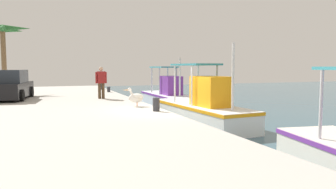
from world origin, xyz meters
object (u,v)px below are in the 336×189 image
at_px(mooring_bollard_third, 156,104).
at_px(palm_tree, 4,36).
at_px(fishing_boat_second, 203,109).
at_px(parked_car, 9,86).
at_px(fisherman_standing, 101,81).
at_px(mooring_bollard_nearest, 102,86).
at_px(fishing_boat_nearest, 167,96).
at_px(pelican, 136,97).
at_px(mooring_bollard_second, 109,89).

xyz_separation_m(mooring_bollard_third, palm_tree, (-12.35, -6.53, 3.55)).
bearing_deg(fishing_boat_second, palm_tree, -143.15).
distance_m(parked_car, mooring_bollard_third, 9.17).
distance_m(fisherman_standing, mooring_bollard_nearest, 7.28).
bearing_deg(fishing_boat_nearest, mooring_bollard_third, -23.79).
bearing_deg(palm_tree, fishing_boat_second, 36.85).
height_order(mooring_bollard_nearest, palm_tree, palm_tree).
distance_m(fisherman_standing, mooring_bollard_third, 5.91).
height_order(fishing_boat_nearest, fisherman_standing, fishing_boat_nearest).
bearing_deg(fisherman_standing, pelican, 12.30).
distance_m(fishing_boat_second, parked_car, 10.45).
distance_m(mooring_bollard_third, palm_tree, 14.41).
distance_m(fishing_boat_nearest, pelican, 6.75).
relative_size(pelican, mooring_bollard_second, 2.62).
relative_size(fishing_boat_second, mooring_bollard_third, 11.73).
relative_size(fishing_boat_second, pelican, 6.34).
height_order(mooring_bollard_second, mooring_bollard_third, mooring_bollard_third).
bearing_deg(fishing_boat_second, parked_car, -128.67).
bearing_deg(fishing_boat_second, mooring_bollard_second, -166.48).
bearing_deg(pelican, fisherman_standing, -167.70).
bearing_deg(fishing_boat_nearest, pelican, -32.49).
bearing_deg(fisherman_standing, parked_car, -105.86).
xyz_separation_m(pelican, palm_tree, (-10.57, -6.20, 3.41)).
xyz_separation_m(pelican, mooring_bollard_second, (-8.37, 0.33, -0.21)).
relative_size(fishing_boat_nearest, fishing_boat_second, 0.97).
xyz_separation_m(fishing_boat_second, mooring_bollard_nearest, (-12.34, -2.31, 0.35)).
bearing_deg(mooring_bollard_second, mooring_bollard_third, -0.00).
relative_size(fishing_boat_nearest, palm_tree, 1.31).
distance_m(fishing_boat_second, mooring_bollard_third, 2.40).
relative_size(fishing_boat_nearest, fisherman_standing, 3.45).
height_order(fishing_boat_second, mooring_bollard_third, fishing_boat_second).
distance_m(mooring_bollard_nearest, mooring_bollard_second, 2.75).
bearing_deg(mooring_bollard_second, pelican, -2.26).
relative_size(fisherman_standing, mooring_bollard_third, 3.29).
height_order(fishing_boat_nearest, palm_tree, palm_tree).
relative_size(fisherman_standing, parked_car, 0.40).
relative_size(pelican, parked_car, 0.23).
height_order(fisherman_standing, mooring_bollard_nearest, fisherman_standing).
xyz_separation_m(fisherman_standing, parked_car, (-1.32, -4.63, -0.24)).
distance_m(fisherman_standing, mooring_bollard_second, 4.62).
bearing_deg(pelican, mooring_bollard_third, 10.52).
xyz_separation_m(mooring_bollard_second, mooring_bollard_third, (10.14, -0.00, 0.08)).
bearing_deg(mooring_bollard_second, fishing_boat_nearest, 50.68).
distance_m(pelican, mooring_bollard_nearest, 11.13).
bearing_deg(palm_tree, mooring_bollard_nearest, 94.80).
bearing_deg(mooring_bollard_nearest, fishing_boat_second, 10.58).
xyz_separation_m(fisherman_standing, mooring_bollard_third, (5.75, 1.20, -0.69)).
relative_size(parked_car, mooring_bollard_nearest, 8.38).
height_order(mooring_bollard_second, palm_tree, palm_tree).
height_order(fisherman_standing, mooring_bollard_second, fisherman_standing).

